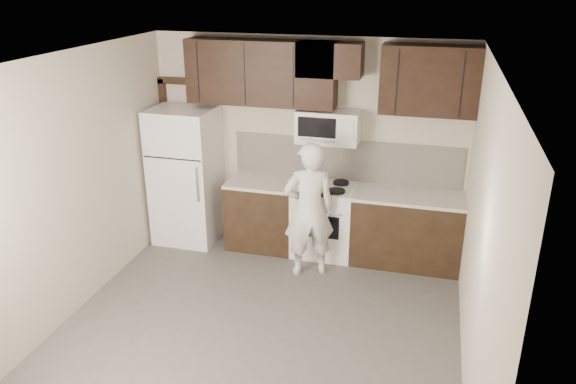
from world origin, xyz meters
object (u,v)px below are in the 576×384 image
at_px(stove, 324,219).
at_px(refrigerator, 186,176).
at_px(person, 309,210).
at_px(microwave, 328,126).

xyz_separation_m(stove, refrigerator, (-1.85, -0.05, 0.44)).
height_order(stove, refrigerator, refrigerator).
bearing_deg(person, microwave, -118.87).
height_order(stove, microwave, microwave).
height_order(microwave, person, microwave).
relative_size(stove, person, 0.57).
relative_size(stove, microwave, 1.24).
xyz_separation_m(stove, microwave, (-0.00, 0.12, 1.19)).
distance_m(stove, refrigerator, 1.90).
xyz_separation_m(refrigerator, person, (1.78, -0.51, -0.08)).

